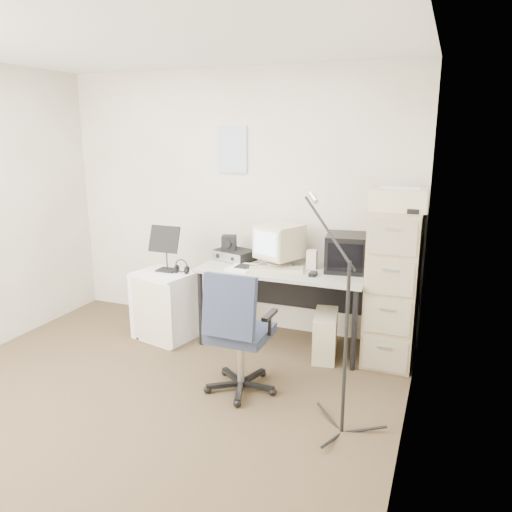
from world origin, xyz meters
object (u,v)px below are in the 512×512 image
(desk, at_px, (284,306))
(office_chair, at_px, (241,331))
(filing_cabinet, at_px, (393,287))
(side_cart, at_px, (164,305))

(desk, relative_size, office_chair, 1.55)
(filing_cabinet, relative_size, desk, 0.87)
(desk, height_order, side_cart, desk)
(desk, xyz_separation_m, office_chair, (-0.04, -0.93, 0.12))
(desk, bearing_deg, filing_cabinet, 1.81)
(filing_cabinet, height_order, office_chair, filing_cabinet)
(office_chair, bearing_deg, side_cart, 149.35)
(filing_cabinet, relative_size, side_cart, 2.03)
(filing_cabinet, xyz_separation_m, side_cart, (-2.05, -0.31, -0.33))
(side_cart, bearing_deg, filing_cabinet, 21.66)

